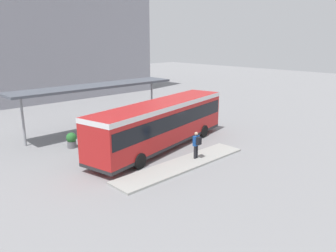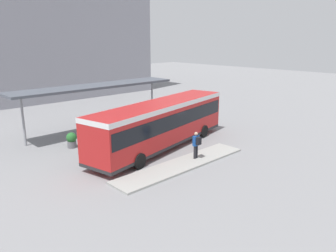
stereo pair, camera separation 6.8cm
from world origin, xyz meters
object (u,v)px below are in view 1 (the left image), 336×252
at_px(potted_planter_far_side, 97,130).
at_px(bicycle_orange, 182,112).
at_px(pedestrian_waiting, 197,143).
at_px(bicycle_black, 200,115).
at_px(potted_planter_near_shelter, 72,140).
at_px(city_bus, 162,121).
at_px(bicycle_white, 195,114).
at_px(bicycle_yellow, 190,112).

bearing_deg(potted_planter_far_side, bicycle_orange, 6.85).
distance_m(pedestrian_waiting, bicycle_orange, 12.19).
relative_size(bicycle_black, potted_planter_near_shelter, 1.47).
bearing_deg(city_bus, potted_planter_far_side, 103.93).
xyz_separation_m(city_bus, bicycle_white, (8.21, 4.31, -1.47)).
bearing_deg(bicycle_orange, pedestrian_waiting, -44.76).
bearing_deg(bicycle_white, bicycle_yellow, -9.04).
bearing_deg(bicycle_orange, potted_planter_near_shelter, -85.60).
bearing_deg(potted_planter_near_shelter, bicycle_orange, 7.43).
height_order(bicycle_white, potted_planter_near_shelter, potted_planter_near_shelter).
relative_size(pedestrian_waiting, bicycle_orange, 1.07).
xyz_separation_m(bicycle_white, potted_planter_far_side, (-10.41, 0.30, 0.37)).
distance_m(bicycle_black, potted_planter_far_side, 10.37).
height_order(bicycle_black, bicycle_yellow, bicycle_yellow).
xyz_separation_m(potted_planter_near_shelter, potted_planter_far_side, (2.26, 0.40, 0.18)).
bearing_deg(potted_planter_far_side, pedestrian_waiting, -75.14).
xyz_separation_m(city_bus, bicycle_yellow, (8.42, 5.07, -1.46)).
distance_m(bicycle_black, bicycle_white, 0.77).
xyz_separation_m(city_bus, potted_planter_near_shelter, (-4.45, 4.21, -1.28)).
bearing_deg(bicycle_black, city_bus, -71.62).
bearing_deg(bicycle_white, bicycle_black, 178.34).
relative_size(bicycle_yellow, bicycle_orange, 1.08).
relative_size(bicycle_white, potted_planter_near_shelter, 1.57).
height_order(pedestrian_waiting, bicycle_black, pedestrian_waiting).
height_order(pedestrian_waiting, bicycle_white, pedestrian_waiting).
relative_size(city_bus, pedestrian_waiting, 7.46).
bearing_deg(bicycle_yellow, potted_planter_far_side, 83.44).
height_order(city_bus, bicycle_white, city_bus).
height_order(bicycle_black, bicycle_white, bicycle_white).
height_order(city_bus, bicycle_yellow, city_bus).
relative_size(bicycle_black, potted_planter_far_side, 1.10).
height_order(city_bus, bicycle_black, city_bus).
bearing_deg(bicycle_yellow, city_bus, 112.02).
height_order(bicycle_white, potted_planter_far_side, potted_planter_far_side).
bearing_deg(pedestrian_waiting, bicycle_white, -52.39).
xyz_separation_m(pedestrian_waiting, potted_planter_far_side, (-2.08, 7.86, -0.35)).
bearing_deg(bicycle_white, pedestrian_waiting, 137.90).
xyz_separation_m(pedestrian_waiting, potted_planter_near_shelter, (-4.34, 7.46, -0.52)).
bearing_deg(potted_planter_far_side, city_bus, -64.56).
xyz_separation_m(pedestrian_waiting, bicycle_white, (8.32, 7.56, -0.72)).
distance_m(bicycle_white, bicycle_yellow, 0.79).
bearing_deg(potted_planter_near_shelter, city_bus, -43.40).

